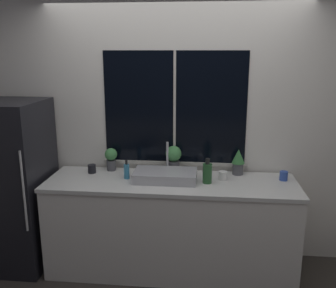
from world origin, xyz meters
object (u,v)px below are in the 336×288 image
(potted_plant_right, at_px, (238,161))
(bottle_tall, at_px, (207,173))
(potted_plant_center, at_px, (173,158))
(soap_bottle, at_px, (127,171))
(refrigerator, at_px, (9,185))
(sink, at_px, (165,175))
(mug_blue, at_px, (284,176))
(mug_white, at_px, (223,176))
(mug_black, at_px, (92,169))
(potted_plant_left, at_px, (111,158))

(potted_plant_right, relative_size, bottle_tall, 1.09)
(potted_plant_center, relative_size, soap_bottle, 1.50)
(bottle_tall, bearing_deg, soap_bottle, 176.87)
(refrigerator, height_order, sink, refrigerator)
(potted_plant_center, height_order, mug_blue, potted_plant_center)
(mug_blue, xyz_separation_m, mug_white, (-0.56, -0.05, -0.00))
(potted_plant_center, relative_size, bottle_tall, 1.16)
(mug_black, bearing_deg, bottle_tall, -8.50)
(refrigerator, xyz_separation_m, mug_blue, (2.60, 0.15, 0.13))
(refrigerator, xyz_separation_m, potted_plant_left, (0.94, 0.28, 0.22))
(soap_bottle, relative_size, mug_blue, 2.10)
(sink, xyz_separation_m, mug_white, (0.53, 0.07, -0.01))
(sink, bearing_deg, mug_white, 7.09)
(refrigerator, relative_size, potted_plant_right, 6.49)
(mug_blue, bearing_deg, potted_plant_right, 162.49)
(sink, distance_m, potted_plant_right, 0.73)
(sink, xyz_separation_m, potted_plant_left, (-0.57, 0.24, 0.08))
(sink, distance_m, mug_white, 0.53)
(mug_black, height_order, mug_blue, same)
(bottle_tall, bearing_deg, sink, 175.30)
(potted_plant_center, xyz_separation_m, soap_bottle, (-0.42, -0.23, -0.07))
(potted_plant_left, distance_m, mug_black, 0.22)
(potted_plant_right, bearing_deg, mug_white, -130.48)
(refrigerator, height_order, potted_plant_center, refrigerator)
(mug_black, bearing_deg, mug_white, -3.19)
(potted_plant_right, xyz_separation_m, soap_bottle, (-1.04, -0.23, -0.06))
(potted_plant_left, xyz_separation_m, soap_bottle, (0.21, -0.23, -0.05))
(potted_plant_center, height_order, potted_plant_right, potted_plant_center)
(potted_plant_center, bearing_deg, sink, -102.16)
(bottle_tall, height_order, mug_white, bottle_tall)
(refrigerator, relative_size, bottle_tall, 7.05)
(mug_blue, bearing_deg, bottle_tall, -168.35)
(potted_plant_center, xyz_separation_m, mug_blue, (1.04, -0.13, -0.11))
(mug_white, bearing_deg, potted_plant_right, 49.52)
(soap_bottle, bearing_deg, mug_blue, 4.09)
(bottle_tall, bearing_deg, mug_white, 34.26)
(refrigerator, relative_size, mug_black, 19.18)
(potted_plant_right, distance_m, mug_blue, 0.44)
(potted_plant_center, bearing_deg, potted_plant_right, 0.00)
(potted_plant_right, height_order, mug_blue, potted_plant_right)
(mug_black, bearing_deg, potted_plant_center, 7.63)
(bottle_tall, distance_m, mug_blue, 0.72)
(refrigerator, xyz_separation_m, potted_plant_center, (1.57, 0.28, 0.24))
(mug_black, bearing_deg, refrigerator, -167.43)
(mug_white, bearing_deg, sink, -172.91)
(sink, bearing_deg, soap_bottle, 178.54)
(sink, relative_size, mug_white, 7.07)
(sink, height_order, mug_black, sink)
(potted_plant_left, height_order, potted_plant_center, potted_plant_center)
(potted_plant_left, relative_size, mug_black, 2.68)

